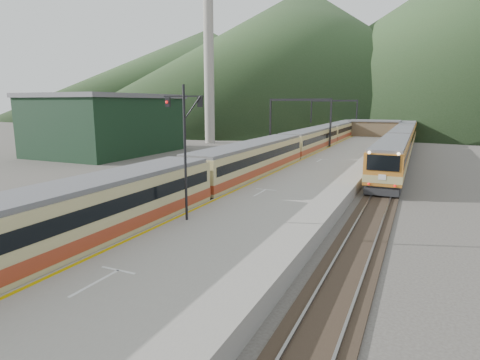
% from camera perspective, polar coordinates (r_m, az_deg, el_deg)
% --- Properties ---
extents(track_main, '(2.60, 200.00, 0.23)m').
position_cam_1_polar(track_main, '(46.73, 6.61, 1.91)').
color(track_main, black).
rests_on(track_main, ground).
extents(track_far, '(2.60, 200.00, 0.23)m').
position_cam_1_polar(track_far, '(48.46, 0.97, 2.30)').
color(track_far, black).
rests_on(track_far, ground).
extents(track_second, '(2.60, 200.00, 0.23)m').
position_cam_1_polar(track_second, '(44.66, 20.79, 0.85)').
color(track_second, black).
rests_on(track_second, ground).
extents(platform, '(8.00, 100.00, 1.00)m').
position_cam_1_polar(platform, '(43.37, 12.87, 1.58)').
color(platform, gray).
rests_on(platform, ground).
extents(gantry_near, '(9.55, 0.25, 8.00)m').
position_cam_1_polar(gantry_near, '(61.38, 8.50, 9.16)').
color(gantry_near, black).
rests_on(gantry_near, ground).
extents(gantry_far, '(9.55, 0.25, 8.00)m').
position_cam_1_polar(gantry_far, '(85.69, 13.16, 9.45)').
color(gantry_far, black).
rests_on(gantry_far, ground).
extents(warehouse, '(14.50, 20.50, 8.60)m').
position_cam_1_polar(warehouse, '(62.35, -18.21, 7.60)').
color(warehouse, black).
rests_on(warehouse, ground).
extents(smokestack, '(1.80, 1.80, 30.00)m').
position_cam_1_polar(smokestack, '(75.57, -4.45, 16.69)').
color(smokestack, '#9E998E').
rests_on(smokestack, ground).
extents(station_shed, '(9.40, 4.40, 3.10)m').
position_cam_1_polar(station_shed, '(82.57, 18.59, 7.03)').
color(station_shed, brown).
rests_on(station_shed, platform).
extents(hill_a, '(180.00, 180.00, 60.00)m').
position_cam_1_polar(hill_a, '(202.65, 9.12, 17.17)').
color(hill_a, '#27411F').
rests_on(hill_a, ground).
extents(hill_b, '(220.00, 220.00, 75.00)m').
position_cam_1_polar(hill_b, '(236.49, 29.36, 16.87)').
color(hill_b, '#27411F').
rests_on(hill_b, ground).
extents(hill_d, '(200.00, 200.00, 55.00)m').
position_cam_1_polar(hill_d, '(279.10, -4.60, 14.98)').
color(hill_d, '#27411F').
rests_on(hill_d, ground).
extents(main_train, '(3.12, 106.91, 3.81)m').
position_cam_1_polar(main_train, '(57.16, 10.10, 5.53)').
color(main_train, tan).
rests_on(main_train, track_main).
extents(second_train, '(2.92, 59.89, 3.56)m').
position_cam_1_polar(second_train, '(62.16, 22.03, 5.21)').
color(second_train, '#B46C23').
rests_on(second_train, track_second).
extents(signal_mast, '(2.18, 0.51, 7.24)m').
position_cam_1_polar(signal_mast, '(21.48, -7.86, 5.74)').
color(signal_mast, black).
rests_on(signal_mast, platform).
extents(short_signal_b, '(0.25, 0.20, 2.27)m').
position_cam_1_polar(short_signal_b, '(33.50, -6.30, 0.79)').
color(short_signal_b, black).
rests_on(short_signal_b, ground).
extents(short_signal_c, '(0.24, 0.20, 2.27)m').
position_cam_1_polar(short_signal_c, '(31.20, -19.78, -0.54)').
color(short_signal_c, black).
rests_on(short_signal_c, ground).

